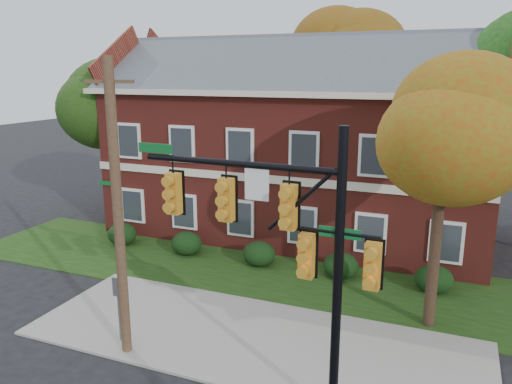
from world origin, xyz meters
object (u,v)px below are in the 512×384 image
at_px(hedge_right, 341,266).
at_px(tree_near_right, 455,120).
at_px(utility_pole, 118,212).
at_px(hedge_far_left, 122,234).
at_px(tree_far_rear, 359,58).
at_px(sign_post, 118,299).
at_px(apartment_building, 298,134).
at_px(hedge_center, 259,254).
at_px(traffic_signal, 286,238).
at_px(tree_left_rear, 120,97).
at_px(hedge_far_right, 434,279).
at_px(hedge_left, 187,243).

distance_m(hedge_right, tree_near_right, 7.72).
bearing_deg(utility_pole, tree_near_right, 12.67).
height_order(hedge_far_left, tree_far_rear, tree_far_rear).
bearing_deg(tree_far_rear, hedge_far_left, -122.50).
bearing_deg(tree_far_rear, sign_post, -98.28).
bearing_deg(apartment_building, utility_pole, -94.89).
xyz_separation_m(hedge_center, traffic_signal, (3.90, -8.14, 3.79)).
height_order(tree_left_rear, sign_post, tree_left_rear).
relative_size(hedge_right, tree_far_rear, 0.12).
distance_m(hedge_far_right, sign_post, 11.34).
xyz_separation_m(hedge_far_right, traffic_signal, (-3.10, -8.14, 3.79)).
xyz_separation_m(tree_near_right, traffic_signal, (-3.32, -5.31, -2.36)).
xyz_separation_m(apartment_building, hedge_far_right, (7.00, -5.25, -4.46)).
xyz_separation_m(hedge_left, tree_left_rear, (-6.23, 4.14, 6.16)).
height_order(hedge_center, tree_near_right, tree_near_right).
height_order(hedge_far_left, hedge_left, same).
distance_m(hedge_left, traffic_signal, 11.64).
relative_size(hedge_far_left, utility_pole, 0.17).
bearing_deg(apartment_building, hedge_far_right, -36.89).
distance_m(hedge_far_left, hedge_center, 7.00).
bearing_deg(apartment_building, hedge_center, -90.00).
bearing_deg(hedge_far_right, hedge_far_left, 180.00).
xyz_separation_m(apartment_building, hedge_right, (3.50, -5.25, -4.46)).
xyz_separation_m(hedge_left, utility_pole, (2.39, -7.70, 3.75)).
relative_size(apartment_building, hedge_left, 13.43).
bearing_deg(utility_pole, hedge_left, 89.65).
xyz_separation_m(hedge_left, sign_post, (1.87, -7.30, 0.90)).
relative_size(apartment_building, hedge_far_right, 13.43).
relative_size(hedge_right, tree_near_right, 0.16).
xyz_separation_m(tree_left_rear, tree_far_rear, (11.07, 8.96, 2.16)).
relative_size(hedge_center, tree_far_rear, 0.12).
height_order(tree_left_rear, traffic_signal, tree_left_rear).
bearing_deg(tree_far_rear, tree_near_right, -69.73).
xyz_separation_m(hedge_far_left, hedge_center, (7.00, 0.00, 0.00)).
bearing_deg(hedge_far_right, apartment_building, 143.11).
bearing_deg(tree_near_right, utility_pole, -149.72).
bearing_deg(tree_near_right, tree_far_rear, 110.27).
bearing_deg(utility_pole, hedge_far_left, 109.81).
bearing_deg(hedge_center, tree_left_rear, 156.96).
distance_m(hedge_center, tree_near_right, 9.90).
height_order(hedge_center, tree_far_rear, tree_far_rear).
distance_m(hedge_far_left, tree_near_right, 15.75).
height_order(hedge_center, hedge_right, same).
xyz_separation_m(hedge_center, tree_near_right, (7.22, -2.83, 6.14)).
relative_size(tree_left_rear, traffic_signal, 1.28).
distance_m(hedge_far_left, tree_far_rear, 17.61).
xyz_separation_m(tree_far_rear, utility_pole, (-2.45, -20.79, -4.56)).
xyz_separation_m(hedge_far_left, hedge_far_right, (14.00, 0.00, 0.00)).
relative_size(hedge_far_left, tree_far_rear, 0.12).
relative_size(hedge_far_left, hedge_center, 1.00).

